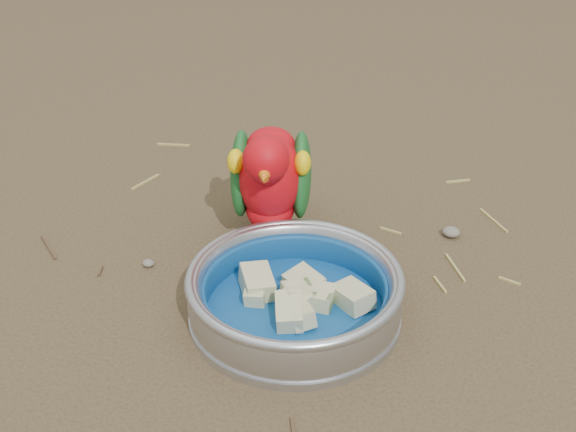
% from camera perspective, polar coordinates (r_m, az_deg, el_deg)
% --- Properties ---
extents(ground, '(60.00, 60.00, 0.00)m').
position_cam_1_polar(ground, '(0.93, 2.55, -7.02)').
color(ground, '#4A3A26').
extents(food_bowl, '(0.24, 0.24, 0.02)m').
position_cam_1_polar(food_bowl, '(0.92, 0.49, -6.91)').
color(food_bowl, '#B2B2BA').
rests_on(food_bowl, ground).
extents(bowl_wall, '(0.24, 0.24, 0.04)m').
position_cam_1_polar(bowl_wall, '(0.90, 0.50, -5.41)').
color(bowl_wall, '#B2B2BA').
rests_on(bowl_wall, food_bowl).
extents(fruit_wedges, '(0.15, 0.15, 0.03)m').
position_cam_1_polar(fruit_wedges, '(0.91, 0.49, -5.76)').
color(fruit_wedges, beige).
rests_on(fruit_wedges, food_bowl).
extents(lory_parrot, '(0.16, 0.24, 0.17)m').
position_cam_1_polar(lory_parrot, '(1.01, -1.28, 2.04)').
color(lory_parrot, '#BE0811').
rests_on(lory_parrot, ground).
extents(ground_debris, '(0.90, 0.80, 0.01)m').
position_cam_1_polar(ground_debris, '(0.94, 3.59, -6.70)').
color(ground_debris, tan).
rests_on(ground_debris, ground).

